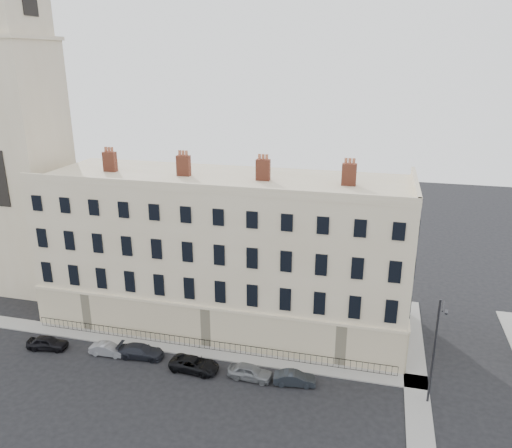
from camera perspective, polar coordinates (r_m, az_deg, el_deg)
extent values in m
plane|color=black|center=(42.79, -0.48, -18.99)|extent=(160.00, 160.00, 0.00)
cube|color=beige|center=(50.68, -3.64, -3.01)|extent=(36.00, 12.00, 15.00)
cube|color=beige|center=(47.90, -5.76, -11.73)|extent=(36.10, 0.18, 4.00)
cube|color=beige|center=(50.99, 16.59, -10.48)|extent=(0.18, 12.10, 4.00)
cube|color=beige|center=(42.99, -6.22, 4.05)|extent=(36.00, 0.35, 0.80)
cube|color=beige|center=(46.20, 17.81, 4.28)|extent=(0.35, 12.00, 0.80)
cube|color=brown|center=(53.12, -16.35, 6.85)|extent=(1.30, 0.70, 2.00)
cube|color=brown|center=(49.59, -8.28, 6.62)|extent=(1.30, 0.70, 2.00)
cube|color=brown|center=(47.17, 0.81, 6.20)|extent=(1.30, 0.70, 2.00)
cube|color=brown|center=(46.03, 10.59, 5.58)|extent=(1.30, 0.70, 2.00)
cube|color=beige|center=(61.91, -24.95, 5.55)|extent=(8.00, 8.00, 28.00)
cube|color=gray|center=(49.54, -10.53, -13.49)|extent=(48.00, 2.00, 0.12)
cube|color=gray|center=(48.60, 17.63, -14.80)|extent=(2.00, 24.00, 0.12)
cube|color=black|center=(47.98, -5.93, -13.04)|extent=(35.00, 0.04, 0.04)
cube|color=black|center=(48.46, -5.90, -13.95)|extent=(35.00, 0.04, 0.04)
imported|color=black|center=(51.90, -22.74, -12.41)|extent=(3.92, 2.06, 1.27)
imported|color=gray|center=(49.20, -16.56, -13.56)|extent=(3.43, 1.32, 1.11)
imported|color=black|center=(48.06, -13.01, -13.98)|extent=(4.34, 2.05, 1.22)
imported|color=black|center=(45.52, -7.05, -15.63)|extent=(4.48, 2.27, 1.21)
imported|color=slate|center=(44.21, -0.67, -16.55)|extent=(3.92, 1.75, 1.31)
imported|color=black|center=(43.71, 4.42, -17.19)|extent=(3.65, 1.72, 1.16)
cylinder|color=#2A2B2F|center=(41.77, 19.64, -13.70)|extent=(0.18, 0.18, 9.07)
cylinder|color=#2A2B2F|center=(39.00, 20.63, -8.77)|extent=(0.40, 1.69, 0.11)
cube|color=#2A2B2F|center=(38.35, 20.93, -9.38)|extent=(0.30, 0.59, 0.14)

